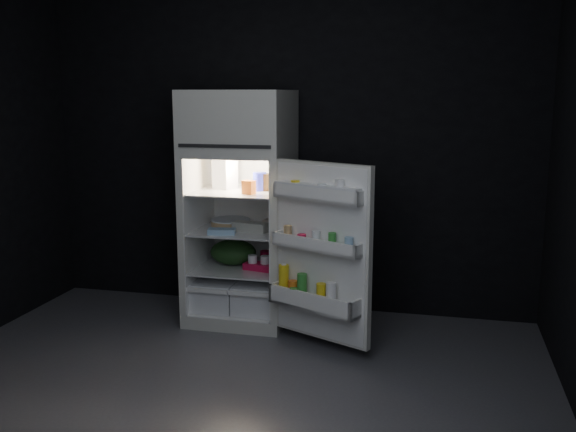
% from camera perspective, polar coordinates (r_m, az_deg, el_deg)
% --- Properties ---
extents(floor, '(4.00, 3.40, 0.00)m').
position_cam_1_polar(floor, '(3.97, -6.14, -15.49)').
color(floor, '#515156').
rests_on(floor, ground).
extents(wall_back, '(4.00, 0.00, 2.70)m').
position_cam_1_polar(wall_back, '(5.20, -0.15, 6.39)').
color(wall_back, black).
rests_on(wall_back, ground).
extents(wall_front, '(4.00, 0.00, 2.70)m').
position_cam_1_polar(wall_front, '(2.08, -22.70, -1.27)').
color(wall_front, black).
rests_on(wall_front, ground).
extents(refrigerator, '(0.76, 0.71, 1.78)m').
position_cam_1_polar(refrigerator, '(4.96, -4.20, 1.54)').
color(refrigerator, silver).
rests_on(refrigerator, ground).
extents(fridge_door, '(0.73, 0.48, 1.22)m').
position_cam_1_polar(fridge_door, '(4.33, 2.80, -3.34)').
color(fridge_door, silver).
rests_on(fridge_door, ground).
extents(milk_jug, '(0.19, 0.19, 0.24)m').
position_cam_1_polar(milk_jug, '(4.99, -5.62, 3.79)').
color(milk_jug, white).
rests_on(milk_jug, refrigerator).
extents(mayo_jar, '(0.12, 0.12, 0.14)m').
position_cam_1_polar(mayo_jar, '(4.88, -2.53, 3.08)').
color(mayo_jar, '#2229B9').
rests_on(mayo_jar, refrigerator).
extents(jam_jar, '(0.13, 0.13, 0.13)m').
position_cam_1_polar(jam_jar, '(4.89, -2.06, 3.03)').
color(jam_jar, '#311F0D').
rests_on(jam_jar, refrigerator).
extents(amber_bottle, '(0.09, 0.09, 0.22)m').
position_cam_1_polar(amber_bottle, '(5.05, -6.40, 3.75)').
color(amber_bottle, '#C08F1E').
rests_on(amber_bottle, refrigerator).
extents(small_carton, '(0.10, 0.09, 0.10)m').
position_cam_1_polar(small_carton, '(4.73, -3.51, 2.57)').
color(small_carton, orange).
rests_on(small_carton, refrigerator).
extents(egg_carton, '(0.28, 0.15, 0.07)m').
position_cam_1_polar(egg_carton, '(4.86, -3.37, -0.97)').
color(egg_carton, '#9C9C8E').
rests_on(egg_carton, refrigerator).
extents(pie, '(0.33, 0.33, 0.04)m').
position_cam_1_polar(pie, '(5.10, -5.12, -0.61)').
color(pie, tan).
rests_on(pie, refrigerator).
extents(flat_package, '(0.22, 0.14, 0.04)m').
position_cam_1_polar(flat_package, '(4.79, -5.92, -1.37)').
color(flat_package, '#80A7C6').
rests_on(flat_package, refrigerator).
extents(wrapped_pkg, '(0.15, 0.14, 0.05)m').
position_cam_1_polar(wrapped_pkg, '(5.07, -1.34, -0.58)').
color(wrapped_pkg, beige).
rests_on(wrapped_pkg, refrigerator).
extents(produce_bag, '(0.45, 0.42, 0.20)m').
position_cam_1_polar(produce_bag, '(5.08, -4.89, -3.22)').
color(produce_bag, '#193815').
rests_on(produce_bag, refrigerator).
extents(yogurt_tray, '(0.26, 0.17, 0.05)m').
position_cam_1_polar(yogurt_tray, '(4.93, -2.50, -4.50)').
color(yogurt_tray, '#C1103A').
rests_on(yogurt_tray, refrigerator).
extents(small_can_red, '(0.10, 0.10, 0.09)m').
position_cam_1_polar(small_can_red, '(5.15, -2.06, -3.60)').
color(small_can_red, '#C1103A').
rests_on(small_can_red, refrigerator).
extents(small_can_silver, '(0.08, 0.08, 0.09)m').
position_cam_1_polar(small_can_silver, '(5.06, -0.80, -3.85)').
color(small_can_silver, silver).
rests_on(small_can_silver, refrigerator).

